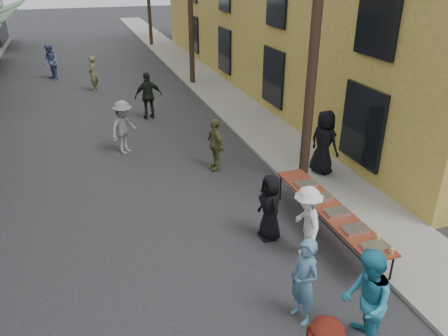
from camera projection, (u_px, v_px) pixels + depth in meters
ground at (178, 286)px, 8.53m from camera, size 120.00×120.00×0.00m
sidewalk at (206, 82)px, 22.80m from camera, size 2.20×60.00×0.10m
utility_pole_near at (317, 19)px, 10.42m from camera, size 0.26×0.26×9.00m
serving_table at (329, 209)px, 9.80m from camera, size 0.70×4.00×0.75m
catering_tray_sausage at (375, 247)px, 8.36m from camera, size 0.50×0.33×0.08m
catering_tray_foil_b at (355, 229)px, 8.92m from camera, size 0.50×0.33×0.08m
catering_tray_buns at (337, 212)px, 9.51m from camera, size 0.50×0.33×0.08m
catering_tray_foil_d at (320, 197)px, 10.11m from camera, size 0.50×0.33×0.08m
catering_tray_buns_end at (306, 184)px, 10.71m from camera, size 0.50×0.33×0.08m
condiment_jar_a at (375, 258)px, 8.04m from camera, size 0.07×0.07×0.08m
condiment_jar_b at (371, 255)px, 8.12m from camera, size 0.07×0.07×0.08m
condiment_jar_c at (368, 252)px, 8.21m from camera, size 0.07×0.07×0.08m
cup_stack at (392, 251)px, 8.19m from camera, size 0.08×0.08×0.12m
guest_front_a at (270, 207)px, 9.72m from camera, size 0.52×0.78×1.57m
guest_front_b at (304, 281)px, 7.41m from camera, size 0.50×0.66×1.64m
guest_front_c at (365, 302)px, 6.82m from camera, size 1.05×1.12×1.84m
guest_front_d at (307, 223)px, 9.06m from camera, size 0.81×1.16×1.65m
guest_front_e at (215, 145)px, 13.01m from camera, size 0.52×0.98×1.60m
server at (324, 142)px, 12.53m from camera, size 0.89×1.07×1.88m
passerby_left at (124, 127)px, 14.12m from camera, size 1.27×1.27×1.77m
passerby_mid at (148, 96)px, 17.25m from camera, size 1.13×0.55×1.87m
passerby_right at (93, 74)px, 21.07m from camera, size 0.52×0.68×1.67m
passerby_far at (50, 62)px, 23.06m from camera, size 1.01×1.12×1.87m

